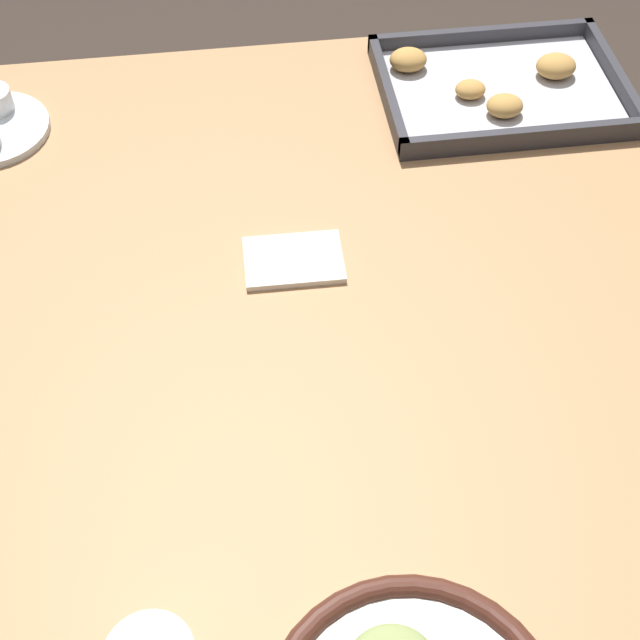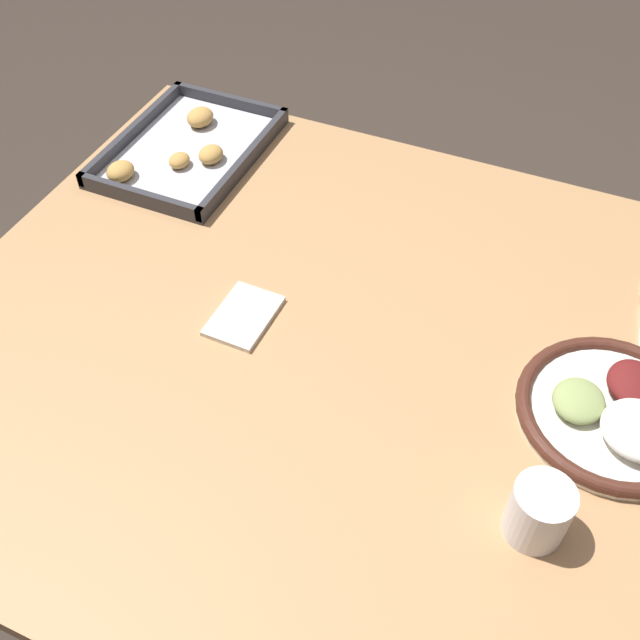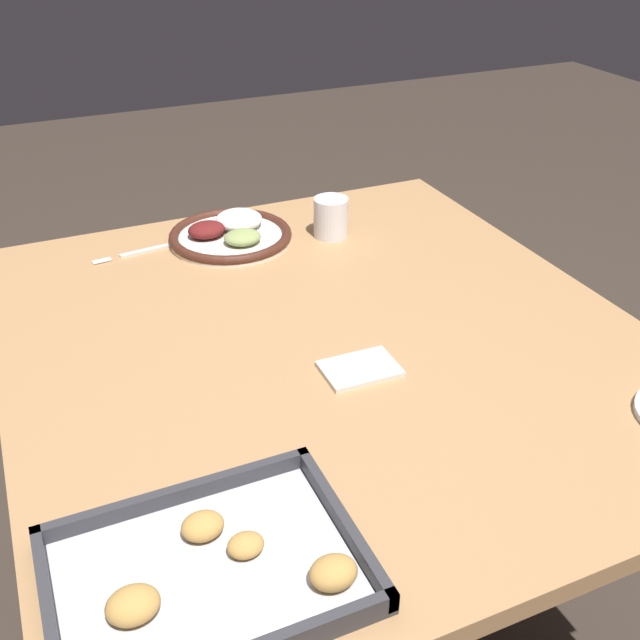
{
  "view_description": "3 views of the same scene",
  "coord_description": "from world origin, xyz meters",
  "px_view_note": "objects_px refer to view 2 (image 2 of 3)",
  "views": [
    {
      "loc": [
        -0.07,
        -0.58,
        1.45
      ],
      "look_at": [
        0.01,
        0.0,
        0.75
      ],
      "focal_mm": 50.0,
      "sensor_mm": 36.0,
      "label": 1
    },
    {
      "loc": [
        -0.62,
        -0.28,
        1.51
      ],
      "look_at": [
        0.01,
        0.0,
        0.75
      ],
      "focal_mm": 42.0,
      "sensor_mm": 36.0,
      "label": 2
    },
    {
      "loc": [
        0.41,
        0.92,
        1.36
      ],
      "look_at": [
        0.01,
        0.0,
        0.75
      ],
      "focal_mm": 42.0,
      "sensor_mm": 36.0,
      "label": 3
    }
  ],
  "objects_px": {
    "baking_tray": "(187,149)",
    "drinking_cup": "(539,512)",
    "dinner_plate": "(615,412)",
    "napkin": "(244,316)"
  },
  "relations": [
    {
      "from": "baking_tray",
      "to": "drinking_cup",
      "type": "height_order",
      "value": "drinking_cup"
    },
    {
      "from": "dinner_plate",
      "to": "drinking_cup",
      "type": "bearing_deg",
      "value": 162.49
    },
    {
      "from": "drinking_cup",
      "to": "baking_tray",
      "type": "bearing_deg",
      "value": 57.16
    },
    {
      "from": "dinner_plate",
      "to": "napkin",
      "type": "bearing_deg",
      "value": 93.75
    },
    {
      "from": "dinner_plate",
      "to": "baking_tray",
      "type": "bearing_deg",
      "value": 70.55
    },
    {
      "from": "dinner_plate",
      "to": "drinking_cup",
      "type": "relative_size",
      "value": 3.07
    },
    {
      "from": "drinking_cup",
      "to": "napkin",
      "type": "xyz_separation_m",
      "value": [
        0.16,
        0.45,
        -0.04
      ]
    },
    {
      "from": "dinner_plate",
      "to": "napkin",
      "type": "height_order",
      "value": "dinner_plate"
    },
    {
      "from": "baking_tray",
      "to": "napkin",
      "type": "bearing_deg",
      "value": -138.43
    },
    {
      "from": "dinner_plate",
      "to": "napkin",
      "type": "xyz_separation_m",
      "value": [
        -0.03,
        0.51,
        -0.01
      ]
    }
  ]
}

